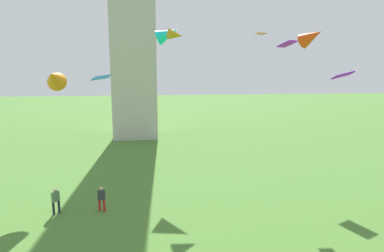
# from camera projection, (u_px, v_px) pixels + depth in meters

# --- Properties ---
(person_0) EXTENTS (0.53, 0.45, 1.76)m
(person_0) POSITION_uv_depth(u_px,v_px,m) (101.00, 197.00, 22.84)
(person_0) COLOR red
(person_0) RESTS_ON ground_plane
(person_3) EXTENTS (0.52, 0.53, 1.83)m
(person_3) POSITION_uv_depth(u_px,v_px,m) (56.00, 199.00, 22.44)
(person_3) COLOR #1E2333
(person_3) RESTS_ON ground_plane
(kite_flying_0) EXTENTS (0.96, 1.28, 0.13)m
(kite_flying_0) POSITION_uv_depth(u_px,v_px,m) (261.00, 34.00, 29.76)
(kite_flying_0) COLOR orange
(kite_flying_1) EXTENTS (1.58, 1.08, 0.71)m
(kite_flying_1) POSITION_uv_depth(u_px,v_px,m) (343.00, 75.00, 25.92)
(kite_flying_1) COLOR #8A06E8
(kite_flying_2) EXTENTS (2.35, 2.60, 1.95)m
(kite_flying_2) POSITION_uv_depth(u_px,v_px,m) (312.00, 36.00, 28.36)
(kite_flying_2) COLOR #F0440F
(kite_flying_3) EXTENTS (1.72, 1.40, 1.14)m
(kite_flying_3) POSITION_uv_depth(u_px,v_px,m) (176.00, 35.00, 30.46)
(kite_flying_3) COLOR #B58C0D
(kite_flying_4) EXTENTS (1.80, 2.73, 2.21)m
(kite_flying_4) POSITION_uv_depth(u_px,v_px,m) (54.00, 78.00, 26.63)
(kite_flying_4) COLOR orange
(kite_flying_6) EXTENTS (1.74, 1.95, 0.58)m
(kite_flying_6) POSITION_uv_depth(u_px,v_px,m) (287.00, 44.00, 31.81)
(kite_flying_6) COLOR #9D11DE
(kite_flying_7) EXTENTS (2.82, 2.18, 2.13)m
(kite_flying_7) POSITION_uv_depth(u_px,v_px,m) (168.00, 34.00, 32.75)
(kite_flying_7) COLOR #12DED7
(kite_flying_8) EXTENTS (1.88, 1.51, 0.63)m
(kite_flying_8) POSITION_uv_depth(u_px,v_px,m) (101.00, 77.00, 32.41)
(kite_flying_8) COLOR teal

